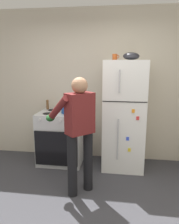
% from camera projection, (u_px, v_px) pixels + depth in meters
% --- Properties ---
extents(ground, '(8.00, 8.00, 0.00)m').
position_uv_depth(ground, '(74.00, 223.00, 2.57)').
color(ground, '#38383D').
extents(kitchen_wall_back, '(6.00, 0.10, 2.70)m').
position_uv_depth(kitchen_wall_back, '(96.00, 86.00, 4.16)').
color(kitchen_wall_back, beige).
rests_on(kitchen_wall_back, ground).
extents(refrigerator, '(0.68, 0.72, 1.81)m').
position_uv_depth(refrigerator, '(124.00, 115.00, 3.81)').
color(refrigerator, white).
rests_on(refrigerator, ground).
extents(stove_range, '(0.76, 0.67, 0.93)m').
position_uv_depth(stove_range, '(61.00, 138.00, 4.06)').
color(stove_range, silver).
rests_on(stove_range, ground).
extents(person_cook, '(0.71, 0.75, 1.60)m').
position_uv_depth(person_cook, '(78.00, 125.00, 3.02)').
color(person_cook, black).
rests_on(person_cook, ground).
extents(red_pot, '(0.35, 0.25, 0.14)m').
position_uv_depth(red_pot, '(69.00, 109.00, 3.88)').
color(red_pot, '#19479E').
rests_on(red_pot, stove_range).
extents(coffee_mug, '(0.11, 0.08, 0.10)m').
position_uv_depth(coffee_mug, '(115.00, 57.00, 3.68)').
color(coffee_mug, '#B24C1E').
rests_on(coffee_mug, refrigerator).
extents(pepper_mill, '(0.05, 0.05, 0.17)m').
position_uv_depth(pepper_mill, '(47.00, 105.00, 4.19)').
color(pepper_mill, brown).
rests_on(pepper_mill, stove_range).
extents(mixing_bowl, '(0.26, 0.26, 0.12)m').
position_uv_depth(mixing_bowl, '(131.00, 56.00, 3.59)').
color(mixing_bowl, black).
rests_on(mixing_bowl, refrigerator).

